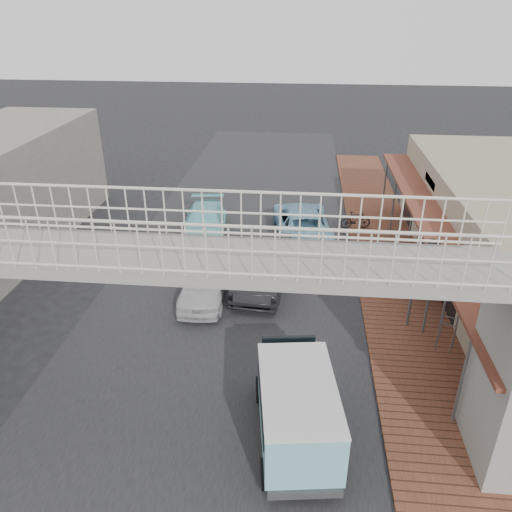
% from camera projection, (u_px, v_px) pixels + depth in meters
% --- Properties ---
extents(ground, '(120.00, 120.00, 0.00)m').
position_uv_depth(ground, '(216.00, 340.00, 16.59)').
color(ground, black).
rests_on(ground, ground).
extents(road_strip, '(10.00, 60.00, 0.01)m').
position_uv_depth(road_strip, '(216.00, 340.00, 16.59)').
color(road_strip, black).
rests_on(road_strip, ground).
extents(sidewalk, '(3.00, 40.00, 0.10)m').
position_uv_depth(sidewalk, '(401.00, 301.00, 18.66)').
color(sidewalk, brown).
rests_on(sidewalk, ground).
extents(footbridge, '(16.40, 2.40, 6.34)m').
position_uv_depth(footbridge, '(182.00, 332.00, 11.60)').
color(footbridge, gray).
rests_on(footbridge, ground).
extents(white_hatchback, '(1.82, 4.15, 1.39)m').
position_uv_depth(white_hatchback, '(204.00, 281.00, 18.74)').
color(white_hatchback, silver).
rests_on(white_hatchback, ground).
extents(dark_sedan, '(2.10, 5.12, 1.65)m').
position_uv_depth(dark_sedan, '(263.00, 265.00, 19.60)').
color(dark_sedan, black).
rests_on(dark_sedan, ground).
extents(angkot_curb, '(3.14, 5.72, 1.52)m').
position_uv_depth(angkot_curb, '(302.00, 222.00, 23.63)').
color(angkot_curb, '#6FA5C1').
rests_on(angkot_curb, ground).
extents(angkot_far, '(2.44, 4.95, 1.38)m').
position_uv_depth(angkot_far, '(204.00, 223.00, 23.67)').
color(angkot_far, '#80D6DE').
rests_on(angkot_far, ground).
extents(angkot_van, '(2.34, 4.27, 1.99)m').
position_uv_depth(angkot_van, '(297.00, 402.00, 12.25)').
color(angkot_van, black).
rests_on(angkot_van, ground).
extents(motorcycle_near, '(1.73, 0.92, 0.87)m').
position_uv_depth(motorcycle_near, '(420.00, 288.00, 18.61)').
color(motorcycle_near, black).
rests_on(motorcycle_near, sidewalk).
extents(motorcycle_far, '(1.54, 0.67, 0.89)m').
position_uv_depth(motorcycle_far, '(355.00, 220.00, 24.40)').
color(motorcycle_far, black).
rests_on(motorcycle_far, sidewalk).
extents(street_clock, '(0.66, 0.64, 2.55)m').
position_uv_depth(street_clock, '(456.00, 292.00, 15.09)').
color(street_clock, '#59595B').
rests_on(street_clock, sidewalk).
extents(arrow_sign, '(1.92, 1.28, 3.17)m').
position_uv_depth(arrow_sign, '(440.00, 256.00, 16.22)').
color(arrow_sign, '#59595B').
rests_on(arrow_sign, sidewalk).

